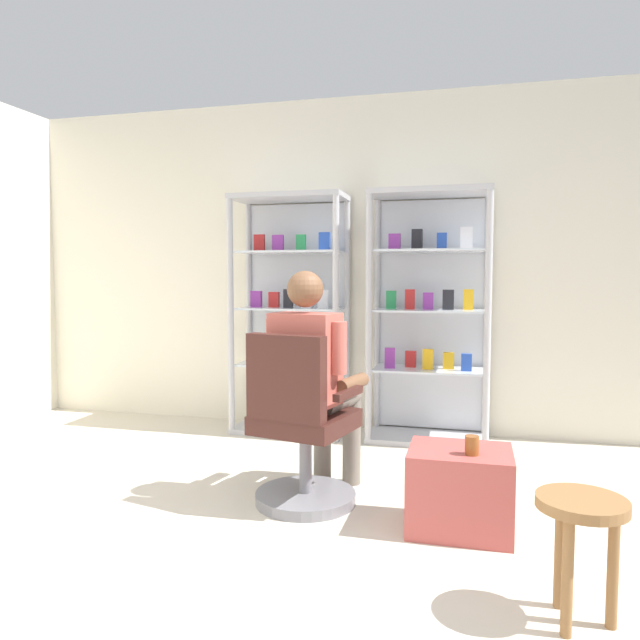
% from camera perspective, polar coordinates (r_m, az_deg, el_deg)
% --- Properties ---
extents(ground_plane, '(7.20, 7.20, 0.00)m').
position_cam_1_polar(ground_plane, '(2.39, -10.58, -27.65)').
color(ground_plane, beige).
extents(back_wall, '(6.00, 0.10, 2.70)m').
position_cam_1_polar(back_wall, '(4.91, 4.28, 5.28)').
color(back_wall, silver).
rests_on(back_wall, ground).
extents(display_cabinet_left, '(0.90, 0.45, 1.90)m').
position_cam_1_polar(display_cabinet_left, '(4.82, -2.69, 0.74)').
color(display_cabinet_left, '#B7B7BC').
rests_on(display_cabinet_left, ground).
extents(display_cabinet_right, '(0.90, 0.45, 1.90)m').
position_cam_1_polar(display_cabinet_right, '(4.62, 10.46, 0.49)').
color(display_cabinet_right, '#B7B7BC').
rests_on(display_cabinet_right, ground).
extents(office_chair, '(0.61, 0.58, 0.96)m').
position_cam_1_polar(office_chair, '(3.30, -1.87, -11.02)').
color(office_chair, slate).
rests_on(office_chair, ground).
extents(seated_shopkeeper, '(0.55, 0.61, 1.29)m').
position_cam_1_polar(seated_shopkeeper, '(3.37, -0.52, -5.13)').
color(seated_shopkeeper, slate).
rests_on(seated_shopkeeper, ground).
extents(storage_crate, '(0.50, 0.41, 0.41)m').
position_cam_1_polar(storage_crate, '(3.14, 13.26, -15.57)').
color(storage_crate, '#B24C47').
rests_on(storage_crate, ground).
extents(tea_glass, '(0.07, 0.07, 0.09)m').
position_cam_1_polar(tea_glass, '(2.99, 14.37, -11.57)').
color(tea_glass, brown).
rests_on(tea_glass, storage_crate).
extents(wooden_stool, '(0.32, 0.32, 0.47)m').
position_cam_1_polar(wooden_stool, '(2.44, 23.77, -17.52)').
color(wooden_stool, olive).
rests_on(wooden_stool, ground).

